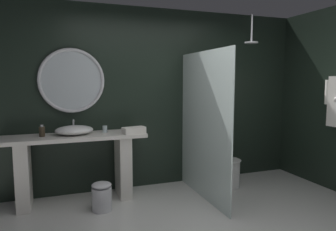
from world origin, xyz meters
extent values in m
cube|color=black|center=(0.00, 1.90, 1.30)|extent=(4.80, 0.10, 2.60)
cube|color=silver|center=(-1.18, 1.57, 0.85)|extent=(1.79, 0.52, 0.05)
cube|color=silver|center=(-1.79, 1.57, 0.42)|extent=(0.16, 0.44, 0.83)
cube|color=silver|center=(-0.56, 1.57, 0.42)|extent=(0.16, 0.44, 0.83)
ellipsoid|color=white|center=(-1.18, 1.59, 0.94)|extent=(0.47, 0.39, 0.12)
cylinder|color=silver|center=(-1.18, 1.77, 0.97)|extent=(0.02, 0.02, 0.18)
cylinder|color=silver|center=(-1.18, 1.71, 1.05)|extent=(0.02, 0.10, 0.02)
cylinder|color=silver|center=(-0.79, 1.62, 0.92)|extent=(0.06, 0.06, 0.09)
cylinder|color=#3D3323|center=(-1.56, 1.59, 0.94)|extent=(0.07, 0.07, 0.12)
cylinder|color=silver|center=(-1.56, 1.59, 1.01)|extent=(0.04, 0.04, 0.02)
torus|color=silver|center=(-1.18, 1.81, 1.57)|extent=(0.85, 0.05, 0.85)
cylinder|color=#B2BCC1|center=(-1.18, 1.82, 1.57)|extent=(0.78, 0.01, 0.78)
cube|color=silver|center=(0.44, 1.14, 0.97)|extent=(0.02, 1.42, 1.95)
cylinder|color=silver|center=(1.26, 1.33, 2.31)|extent=(0.02, 0.02, 0.39)
cylinder|color=silver|center=(1.26, 1.33, 2.10)|extent=(0.19, 0.19, 0.02)
cylinder|color=silver|center=(2.21, 0.81, 1.41)|extent=(0.12, 0.12, 0.34)
cylinder|color=white|center=(0.95, 1.40, 0.20)|extent=(0.39, 0.39, 0.40)
ellipsoid|color=white|center=(0.95, 1.40, 0.41)|extent=(0.41, 0.44, 0.02)
cube|color=white|center=(0.95, 1.66, 0.36)|extent=(0.41, 0.14, 0.32)
cylinder|color=silver|center=(-0.91, 1.17, 0.14)|extent=(0.24, 0.24, 0.29)
ellipsoid|color=silver|center=(-0.91, 1.17, 0.32)|extent=(0.24, 0.24, 0.07)
cube|color=silver|center=(-0.44, 1.41, 0.92)|extent=(0.32, 0.20, 0.08)
camera|label=1|loc=(-1.37, -2.47, 1.58)|focal=32.90mm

